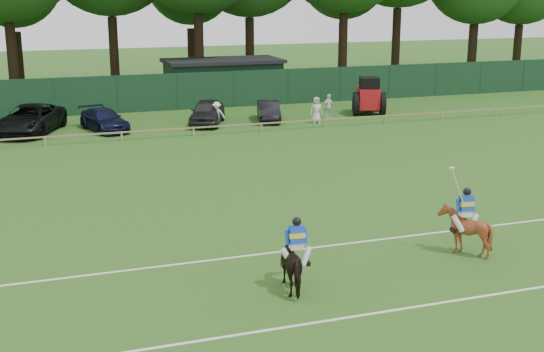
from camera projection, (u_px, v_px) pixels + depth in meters
name	position (u px, v px, depth m)	size (l,w,h in m)	color
ground	(287.00, 240.00, 24.05)	(160.00, 160.00, 0.00)	#1E4C14
horse_dark	(296.00, 264.00, 19.92)	(0.81, 1.77, 1.50)	black
horse_chestnut	(464.00, 230.00, 22.62)	(1.26, 1.41, 1.56)	maroon
suv_black	(30.00, 119.00, 41.33)	(2.67, 5.80, 1.61)	black
sedan_navy	(104.00, 120.00, 42.15)	(1.76, 4.34, 1.26)	black
hatch_grey	(207.00, 112.00, 44.02)	(1.77, 4.41, 1.50)	#292A2B
estate_black	(269.00, 111.00, 45.18)	(1.31, 3.74, 1.23)	black
spectator_left	(217.00, 114.00, 43.35)	(0.96, 0.55, 1.49)	white
spectator_mid	(328.00, 107.00, 45.52)	(0.96, 0.40, 1.63)	white
spectator_right	(316.00, 110.00, 44.53)	(0.78, 0.51, 1.60)	silver
rider_dark	(297.00, 240.00, 19.74)	(0.94, 0.40, 1.41)	silver
rider_chestnut	(466.00, 208.00, 22.43)	(0.93, 0.63, 2.05)	silver
pitch_lines	(329.00, 278.00, 20.84)	(60.00, 5.10, 0.01)	silver
pitch_rail	(176.00, 129.00, 40.40)	(62.10, 0.10, 0.50)	#997F5B
perimeter_fence	(148.00, 93.00, 48.44)	(92.08, 0.08, 2.50)	#14351E
utility_shed	(223.00, 80.00, 53.00)	(8.40, 4.40, 3.04)	#14331E
tree_row	(157.00, 94.00, 56.70)	(96.00, 12.00, 21.00)	#26561C
tractor	(368.00, 96.00, 47.54)	(2.82, 3.39, 2.45)	red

